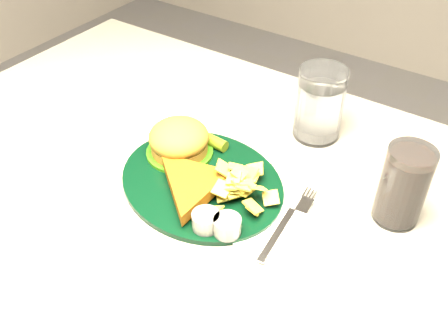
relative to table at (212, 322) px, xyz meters
The scene contains 7 objects.
table is the anchor object (origin of this frame).
dinner_plate 0.41m from the table, 161.54° to the left, with size 0.29×0.24×0.06m, color black, non-canonical shape.
water_glass 0.50m from the table, 72.41° to the left, with size 0.08×0.08×0.13m, color white.
cola_glass 0.52m from the table, 22.40° to the left, with size 0.07×0.07×0.13m, color black.
fork_napkin 0.41m from the table, ahead, with size 0.12×0.15×0.01m, color white, non-canonical shape.
ramekin 0.44m from the table, 154.82° to the left, with size 0.05×0.05×0.03m, color white.
wrapped_straw 0.40m from the table, 106.57° to the left, with size 0.18×0.06×0.01m, color white, non-canonical shape.
Camera 1 is at (0.35, -0.47, 1.29)m, focal length 40.00 mm.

